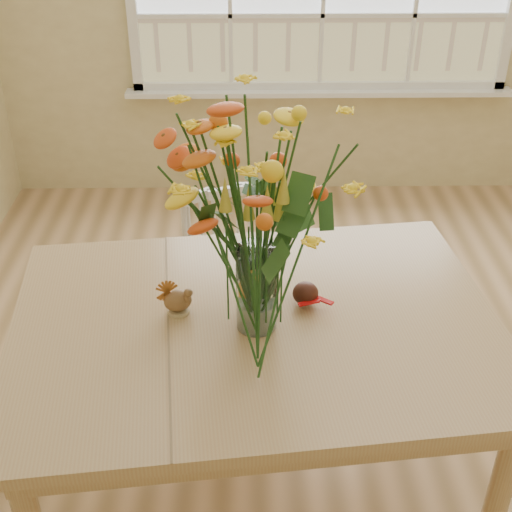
{
  "coord_description": "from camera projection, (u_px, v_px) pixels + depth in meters",
  "views": [
    {
      "loc": [
        -0.46,
        -1.99,
        2.1
      ],
      "look_at": [
        -0.43,
        -0.28,
        1.03
      ],
      "focal_mm": 48.0,
      "sensor_mm": 36.0,
      "label": 1
    }
  ],
  "objects": [
    {
      "name": "pumpkin",
      "position": [
        263.0,
        290.0,
        2.19
      ],
      "size": [
        0.09,
        0.09,
        0.07
      ],
      "primitive_type": "ellipsoid",
      "color": "orange",
      "rests_on": "dining_table"
    },
    {
      "name": "dark_gourd",
      "position": [
        305.0,
        294.0,
        2.17
      ],
      "size": [
        0.13,
        0.09,
        0.07
      ],
      "color": "#38160F",
      "rests_on": "dining_table"
    },
    {
      "name": "floor",
      "position": [
        360.0,
        432.0,
        2.81
      ],
      "size": [
        4.0,
        4.5,
        0.01
      ],
      "primitive_type": "cube",
      "color": "#987649",
      "rests_on": "ground"
    },
    {
      "name": "dining_table",
      "position": [
        256.0,
        343.0,
        2.16
      ],
      "size": [
        1.61,
        1.23,
        0.81
      ],
      "rotation": [
        0.0,
        0.0,
        0.11
      ],
      "color": "tan",
      "rests_on": "floor"
    },
    {
      "name": "windsor_chair",
      "position": [
        233.0,
        278.0,
        2.9
      ],
      "size": [
        0.49,
        0.48,
        0.84
      ],
      "rotation": [
        0.0,
        0.0,
        0.33
      ],
      "color": "white",
      "rests_on": "floor"
    },
    {
      "name": "turkey_figurine",
      "position": [
        178.0,
        301.0,
        2.12
      ],
      "size": [
        0.1,
        0.09,
        0.11
      ],
      "rotation": [
        0.0,
        0.0,
        0.27
      ],
      "color": "#CCB78C",
      "rests_on": "dining_table"
    },
    {
      "name": "flower_vase",
      "position": [
        257.0,
        206.0,
        1.87
      ],
      "size": [
        0.57,
        0.57,
        0.68
      ],
      "color": "white",
      "rests_on": "dining_table"
    }
  ]
}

